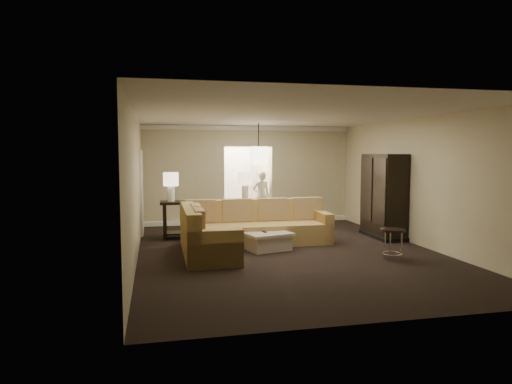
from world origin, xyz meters
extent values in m
plane|color=black|center=(0.00, 0.00, 0.00)|extent=(8.00, 8.00, 0.00)
cube|color=beige|center=(0.00, 4.00, 1.40)|extent=(6.00, 0.04, 2.80)
cube|color=beige|center=(0.00, -4.00, 1.40)|extent=(6.00, 0.04, 2.80)
cube|color=beige|center=(-3.00, 0.00, 1.40)|extent=(0.04, 8.00, 2.80)
cube|color=beige|center=(3.00, 0.00, 1.40)|extent=(0.04, 8.00, 2.80)
cube|color=silver|center=(0.00, 0.00, 2.80)|extent=(6.00, 8.00, 0.02)
cube|color=white|center=(0.00, 3.95, 2.73)|extent=(6.00, 0.10, 0.12)
cube|color=white|center=(0.00, 3.95, 0.06)|extent=(6.00, 0.10, 0.12)
cube|color=white|center=(-2.97, 2.80, 1.05)|extent=(0.05, 0.90, 2.10)
cube|color=beige|center=(0.00, 5.00, 0.00)|extent=(1.40, 2.00, 0.01)
cube|color=beige|center=(-0.70, 5.00, 1.40)|extent=(0.04, 2.00, 2.80)
cube|color=beige|center=(0.70, 5.00, 1.40)|extent=(0.04, 2.00, 2.80)
cube|color=beige|center=(0.00, 6.00, 1.40)|extent=(1.40, 0.04, 2.80)
cube|color=white|center=(0.00, 5.97, 1.05)|extent=(0.90, 0.05, 2.10)
cube|color=brown|center=(-0.45, 0.93, 0.23)|extent=(3.32, 1.02, 0.46)
cube|color=brown|center=(-1.62, -0.33, 0.23)|extent=(1.01, 1.55, 0.46)
cube|color=brown|center=(-0.45, 1.29, 0.72)|extent=(3.31, 0.29, 0.51)
cube|color=brown|center=(-1.98, 0.23, 0.72)|extent=(0.29, 2.65, 0.51)
cube|color=brown|center=(1.09, 0.91, 0.34)|extent=(0.23, 0.99, 0.68)
cube|color=brown|center=(-1.63, -0.99, 0.34)|extent=(0.99, 0.23, 0.68)
cube|color=olive|center=(-1.66, 1.25, 0.74)|extent=(0.69, 0.18, 0.51)
cube|color=olive|center=(-0.83, 1.24, 0.74)|extent=(0.69, 0.18, 0.51)
cube|color=olive|center=(-0.01, 1.23, 0.74)|extent=(0.69, 0.18, 0.51)
cube|color=olive|center=(0.82, 1.23, 0.74)|extent=(0.69, 0.18, 0.51)
cube|color=olive|center=(-1.85, 0.33, 0.74)|extent=(0.18, 0.66, 0.51)
cube|color=olive|center=(-1.85, -0.44, 0.74)|extent=(0.18, 0.66, 0.51)
cube|color=beige|center=(-0.38, 0.38, 0.16)|extent=(1.03, 1.03, 0.31)
cube|color=beige|center=(-0.38, 0.38, 0.34)|extent=(1.14, 1.14, 0.06)
cube|color=black|center=(-0.41, 0.32, 0.38)|extent=(0.08, 0.16, 0.02)
cube|color=beige|center=(-0.28, 0.55, 0.37)|extent=(0.27, 0.32, 0.01)
cube|color=black|center=(-1.39, 2.00, 0.86)|extent=(2.31, 0.58, 0.06)
cube|color=black|center=(-2.43, 2.03, 0.42)|extent=(0.10, 0.47, 0.84)
cube|color=black|center=(-0.34, 1.97, 0.42)|extent=(0.10, 0.47, 0.84)
cube|color=black|center=(-1.39, 2.00, 0.13)|extent=(2.20, 0.52, 0.04)
cube|color=black|center=(2.70, 1.05, 1.00)|extent=(0.55, 1.34, 2.00)
cube|color=black|center=(2.41, 0.72, 1.14)|extent=(0.03, 0.59, 1.53)
cube|color=black|center=(2.41, 1.39, 1.14)|extent=(0.03, 0.59, 1.53)
cube|color=black|center=(2.70, 1.05, 0.05)|extent=(0.59, 1.39, 0.10)
cylinder|color=black|center=(1.78, -1.03, 0.56)|extent=(0.47, 0.47, 0.04)
torus|color=silver|center=(1.78, -1.03, 0.11)|extent=(0.38, 0.38, 0.03)
cylinder|color=silver|center=(1.95, -1.07, 0.27)|extent=(0.03, 0.03, 0.55)
cylinder|color=silver|center=(1.72, -0.86, 0.27)|extent=(0.03, 0.03, 0.55)
cylinder|color=silver|center=(1.66, -1.17, 0.27)|extent=(0.03, 0.03, 0.55)
cylinder|color=white|center=(-2.28, 2.02, 1.07)|extent=(0.17, 0.17, 0.37)
cylinder|color=beige|center=(-2.28, 2.02, 1.41)|extent=(0.36, 0.36, 0.31)
cylinder|color=white|center=(-0.50, 1.98, 1.07)|extent=(0.17, 0.17, 0.37)
cylinder|color=beige|center=(-0.50, 1.98, 1.41)|extent=(0.36, 0.36, 0.31)
cylinder|color=black|center=(0.00, 2.70, 2.50)|extent=(0.02, 0.02, 0.60)
cube|color=#FFEFC6|center=(0.00, 2.70, 1.95)|extent=(0.38, 0.38, 0.48)
imported|color=#EEE3C9|center=(0.45, 4.30, 0.82)|extent=(0.65, 0.48, 1.65)
camera|label=1|loc=(-2.64, -8.88, 2.05)|focal=32.00mm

